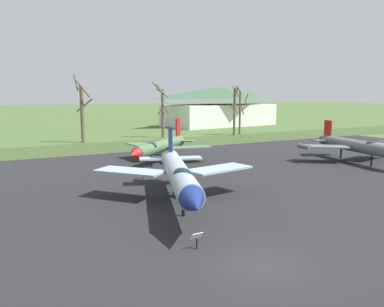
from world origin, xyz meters
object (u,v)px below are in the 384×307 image
object	(u,v)px
jet_fighter_rear_center	(179,174)
jet_fighter_rear_left	(357,146)
jet_fighter_front_left	(160,146)
info_placard_rear_center	(197,239)
info_placard_front_left	(143,172)
visitor_building	(219,107)

from	to	relation	value
jet_fighter_rear_center	jet_fighter_rear_left	xyz separation A→B (m)	(25.17, 5.57, -0.28)
jet_fighter_front_left	jet_fighter_rear_left	distance (m)	21.92
jet_fighter_rear_center	info_placard_rear_center	bearing A→B (deg)	-110.76
info_placard_front_left	jet_fighter_rear_left	size ratio (longest dim) A/B	0.08
info_placard_front_left	info_placard_rear_center	bearing A→B (deg)	-102.95
info_placard_front_left	jet_fighter_rear_center	distance (m)	9.33
info_placard_rear_center	jet_fighter_rear_left	distance (m)	30.85
jet_fighter_front_left	jet_fighter_rear_center	bearing A→B (deg)	-110.25
jet_fighter_rear_center	jet_fighter_rear_left	distance (m)	25.79
jet_fighter_rear_center	visitor_building	distance (m)	71.86
info_placard_rear_center	visitor_building	bearing A→B (deg)	56.29
jet_fighter_front_left	info_placard_front_left	xyz separation A→B (m)	(-4.91, -6.90, -1.25)
info_placard_front_left	jet_fighter_rear_left	xyz separation A→B (m)	(24.17, -3.57, 1.26)
jet_fighter_rear_center	jet_fighter_rear_left	world-z (taller)	jet_fighter_rear_center
jet_fighter_front_left	info_placard_front_left	world-z (taller)	jet_fighter_front_left
jet_fighter_rear_left	visitor_building	distance (m)	55.63
jet_fighter_rear_left	jet_fighter_front_left	bearing A→B (deg)	151.46
visitor_building	jet_fighter_front_left	bearing A→B (deg)	-129.65
jet_fighter_rear_center	info_placard_rear_center	world-z (taller)	jet_fighter_rear_center
info_placard_front_left	jet_fighter_rear_left	world-z (taller)	jet_fighter_rear_left
jet_fighter_front_left	info_placard_rear_center	xyz separation A→B (m)	(-8.71, -23.42, -1.36)
jet_fighter_front_left	jet_fighter_rear_left	bearing A→B (deg)	-28.54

